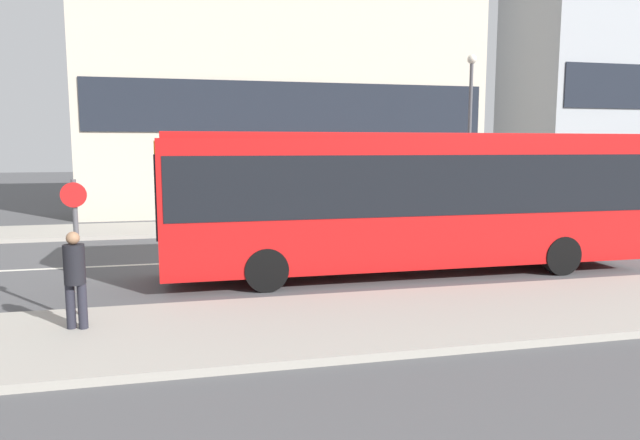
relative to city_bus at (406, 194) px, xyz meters
The scene contains 10 objects.
ground_plane 4.65m from the city_bus, 144.67° to the left, with size 120.00×120.00×0.00m, color #4F4F51.
sidewalk_near 5.48m from the city_bus, 132.04° to the right, with size 44.00×3.50×0.13m.
sidewalk_far 9.54m from the city_bus, 111.59° to the left, with size 44.00×3.50×0.13m.
lane_centerline 4.65m from the city_bus, 144.67° to the left, with size 41.80×0.16×0.01m.
apartment_block_left_tower 15.66m from the city_bus, 92.35° to the left, with size 18.49×4.39×17.60m.
city_bus is the anchor object (origin of this frame).
parked_car_0 12.34m from the city_bus, 28.51° to the left, with size 4.01×1.90×1.31m.
pedestrian_near_stop 7.89m from the city_bus, 154.80° to the right, with size 0.34×0.34×1.63m.
bus_stop_sign 7.62m from the city_bus, 160.91° to the right, with size 0.44×0.12×2.43m.
street_lamp 9.69m from the city_bus, 53.41° to the left, with size 0.36×0.36×6.54m.
Camera 1 is at (-1.79, -15.62, 3.14)m, focal length 32.00 mm.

